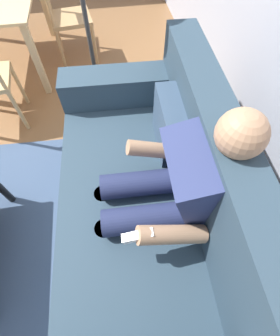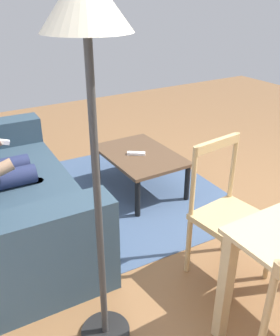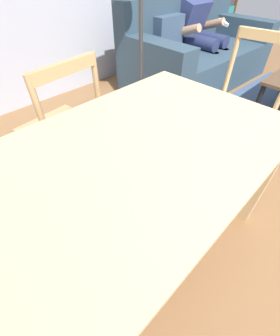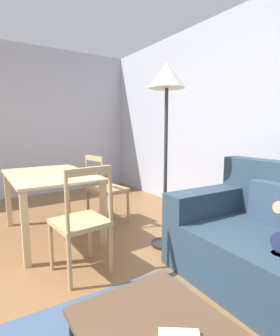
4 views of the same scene
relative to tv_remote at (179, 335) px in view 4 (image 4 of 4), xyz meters
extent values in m
plane|color=brown|center=(-1.07, -0.43, -0.40)|extent=(8.79, 8.79, 0.00)
cube|color=#B2B7C6|center=(-1.07, 2.26, 0.97)|extent=(6.79, 0.12, 2.73)
cube|color=#2D4251|center=(-0.94, 1.25, 0.15)|extent=(0.28, 1.00, 0.24)
cube|color=#354A63|center=(-0.44, 1.46, 0.22)|extent=(0.40, 0.15, 0.36)
cylinder|color=tan|center=(-0.12, 0.99, -0.18)|extent=(0.11, 0.11, 0.43)
cube|color=black|center=(-0.12, 0.91, -0.36)|extent=(0.11, 0.24, 0.08)
cylinder|color=black|center=(-0.40, 0.23, -0.22)|extent=(0.05, 0.05, 0.35)
cube|color=white|center=(0.00, 0.00, 0.00)|extent=(0.14, 0.17, 0.02)
cube|color=#D1B27F|center=(-2.30, 0.07, 0.33)|extent=(1.31, 0.87, 0.02)
cube|color=#D1B27F|center=(-2.90, -0.31, -0.04)|extent=(0.06, 0.06, 0.71)
cube|color=#D1B27F|center=(-1.69, -0.31, -0.04)|extent=(0.06, 0.06, 0.71)
cube|color=#D1B27F|center=(-2.90, 0.45, -0.04)|extent=(0.06, 0.06, 0.71)
cube|color=#D1B27F|center=(-1.69, 0.45, -0.04)|extent=(0.06, 0.06, 0.71)
cube|color=tan|center=(-2.30, 0.80, 0.06)|extent=(0.47, 0.47, 0.04)
cylinder|color=tan|center=(-2.13, 1.02, -0.17)|extent=(0.04, 0.04, 0.46)
cylinder|color=tan|center=(-2.51, 0.97, -0.17)|extent=(0.04, 0.04, 0.46)
cylinder|color=tan|center=(-2.08, 0.64, -0.17)|extent=(0.04, 0.04, 0.46)
cylinder|color=tan|center=(-2.46, 0.59, -0.17)|extent=(0.04, 0.04, 0.46)
cylinder|color=tan|center=(-2.08, 0.64, 0.29)|extent=(0.03, 0.03, 0.45)
cylinder|color=tan|center=(-2.46, 0.59, 0.29)|extent=(0.03, 0.03, 0.45)
cube|color=tan|center=(-2.27, 0.62, 0.48)|extent=(0.38, 0.08, 0.06)
cube|color=tan|center=(-1.34, 0.07, 0.06)|extent=(0.46, 0.46, 0.04)
cylinder|color=tan|center=(-1.55, 0.24, -0.17)|extent=(0.04, 0.04, 0.45)
cylinder|color=tan|center=(-1.51, -0.14, -0.17)|extent=(0.04, 0.04, 0.45)
cylinder|color=tan|center=(-1.17, 0.28, -0.17)|extent=(0.04, 0.04, 0.45)
cylinder|color=tan|center=(-1.13, -0.10, -0.17)|extent=(0.04, 0.04, 0.45)
cylinder|color=tan|center=(-1.17, 0.28, 0.31)|extent=(0.03, 0.03, 0.50)
cylinder|color=tan|center=(-1.13, -0.10, 0.31)|extent=(0.03, 0.03, 0.50)
cube|color=tan|center=(-1.15, 0.09, 0.52)|extent=(0.08, 0.38, 0.06)
cylinder|color=black|center=(-1.35, 1.01, -0.38)|extent=(0.28, 0.28, 0.03)
cylinder|color=#333333|center=(-1.35, 1.01, 0.42)|extent=(0.04, 0.04, 1.64)
cone|color=beige|center=(-1.35, 1.01, 1.37)|extent=(0.36, 0.36, 0.24)
camera|label=1|loc=(0.57, 1.11, 1.33)|focal=25.26mm
camera|label=2|loc=(-2.69, 1.59, 1.39)|focal=38.58mm
camera|label=3|loc=(-2.79, -0.43, 0.88)|focal=23.71mm
camera|label=4|loc=(0.71, -0.66, 0.85)|focal=27.66mm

